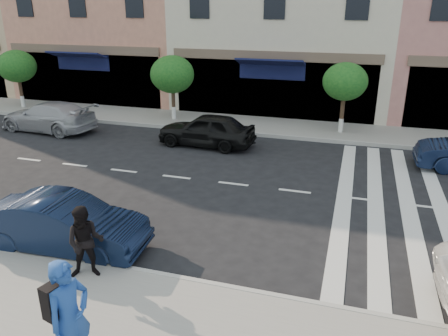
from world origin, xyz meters
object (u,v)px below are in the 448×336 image
at_px(walker, 86,242).
at_px(car_far_left, 48,117).
at_px(car_near_mid, 64,224).
at_px(car_far_mid, 206,130).
at_px(photographer, 70,318).

bearing_deg(walker, car_far_left, 107.32).
xyz_separation_m(car_near_mid, car_far_mid, (0.54, 8.60, 0.02)).
distance_m(photographer, car_far_mid, 12.01).
relative_size(car_near_mid, car_far_left, 0.86).
relative_size(walker, car_far_mid, 0.40).
xyz_separation_m(walker, car_far_mid, (-0.75, 9.60, -0.27)).
bearing_deg(photographer, car_near_mid, 53.37).
height_order(car_near_mid, car_far_left, car_far_left).
bearing_deg(car_near_mid, photographer, -145.55).
bearing_deg(car_far_left, walker, 46.31).
relative_size(walker, car_near_mid, 0.40).
height_order(photographer, car_near_mid, photographer).
xyz_separation_m(photographer, walker, (-1.25, 2.23, -0.18)).
height_order(walker, car_near_mid, walker).
relative_size(photographer, car_far_mid, 0.49).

